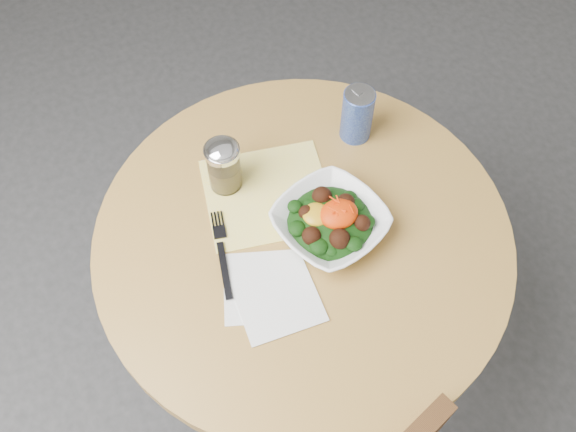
% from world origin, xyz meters
% --- Properties ---
extents(ground, '(6.00, 6.00, 0.00)m').
position_xyz_m(ground, '(0.00, 0.00, 0.00)').
color(ground, '#2E2E31').
rests_on(ground, ground).
extents(table, '(0.90, 0.90, 0.75)m').
position_xyz_m(table, '(0.00, 0.00, 0.55)').
color(table, black).
rests_on(table, ground).
extents(cloth_napkin, '(0.32, 0.30, 0.00)m').
position_xyz_m(cloth_napkin, '(-0.03, 0.12, 0.75)').
color(cloth_napkin, yellow).
rests_on(cloth_napkin, table).
extents(paper_napkins, '(0.21, 0.23, 0.00)m').
position_xyz_m(paper_napkins, '(-0.12, -0.10, 0.75)').
color(paper_napkins, silver).
rests_on(paper_napkins, table).
extents(salad_bowl, '(0.28, 0.28, 0.08)m').
position_xyz_m(salad_bowl, '(0.06, -0.01, 0.78)').
color(salad_bowl, white).
rests_on(salad_bowl, table).
extents(fork, '(0.07, 0.21, 0.00)m').
position_xyz_m(fork, '(-0.17, 0.03, 0.76)').
color(fork, black).
rests_on(fork, table).
extents(spice_shaker, '(0.08, 0.08, 0.14)m').
position_xyz_m(spice_shaker, '(-0.10, 0.19, 0.82)').
color(spice_shaker, silver).
rests_on(spice_shaker, table).
extents(beverage_can, '(0.07, 0.07, 0.14)m').
position_xyz_m(beverage_can, '(0.23, 0.20, 0.82)').
color(beverage_can, navy).
rests_on(beverage_can, table).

